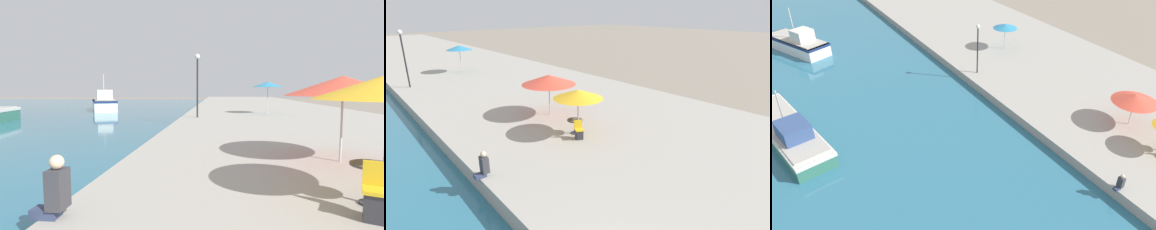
# 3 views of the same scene
# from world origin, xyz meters

# --- Properties ---
(quay_promenade) EXTENTS (16.00, 90.00, 0.74)m
(quay_promenade) POSITION_xyz_m (8.00, 37.00, 0.37)
(quay_promenade) COLOR #A39E93
(quay_promenade) RESTS_ON ground_plane
(fishing_boat_mid) EXTENTS (5.82, 8.49, 4.66)m
(fishing_boat_mid) POSITION_xyz_m (-11.93, 40.13, 0.96)
(fishing_boat_mid) COLOR white
(fishing_boat_mid) RESTS_ON water_basin
(cafe_umbrella_white) EXTENTS (3.21, 3.21, 2.44)m
(cafe_umbrella_white) POSITION_xyz_m (6.27, 11.75, 2.89)
(cafe_umbrella_white) COLOR #B7B7B7
(cafe_umbrella_white) RESTS_ON quay_promenade
(cafe_umbrella_striped) EXTENTS (2.50, 2.50, 2.66)m
(cafe_umbrella_striped) POSITION_xyz_m (6.76, 28.13, 3.17)
(cafe_umbrella_striped) COLOR #B7B7B7
(cafe_umbrella_striped) RESTS_ON quay_promenade
(cafe_table) EXTENTS (0.80, 0.80, 0.74)m
(cafe_table) POSITION_xyz_m (5.57, 8.48, 1.27)
(cafe_table) COLOR #333338
(cafe_table) RESTS_ON quay_promenade
(cafe_chair_left) EXTENTS (0.54, 0.55, 0.91)m
(cafe_chair_left) POSITION_xyz_m (5.29, 7.81, 1.06)
(cafe_chair_left) COLOR #2D2D33
(cafe_chair_left) RESTS_ON quay_promenade
(person_at_quay) EXTENTS (0.56, 0.36, 1.03)m
(person_at_quay) POSITION_xyz_m (0.23, 7.44, 1.19)
(person_at_quay) COLOR #333D5B
(person_at_quay) RESTS_ON quay_promenade
(lamppost) EXTENTS (0.36, 0.36, 4.56)m
(lamppost) POSITION_xyz_m (1.23, 24.60, 3.83)
(lamppost) COLOR #232328
(lamppost) RESTS_ON quay_promenade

